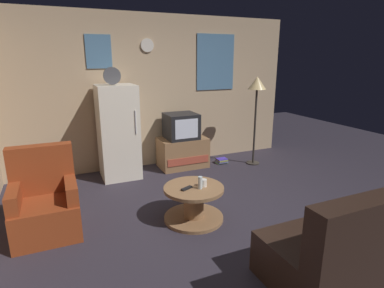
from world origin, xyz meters
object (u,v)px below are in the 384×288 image
(tv_stand, at_px, (183,152))
(couch, at_px, (363,245))
(standing_lamp, at_px, (257,90))
(remote_control, at_px, (187,188))
(fridge, at_px, (118,132))
(coffee_table, at_px, (194,203))
(wine_glass, at_px, (200,183))
(book_stack, at_px, (222,161))
(crt_tv, at_px, (181,126))
(mug_ceramic_white, at_px, (204,183))
(armchair, at_px, (45,204))

(tv_stand, height_order, couch, couch)
(standing_lamp, height_order, remote_control, standing_lamp)
(fridge, xyz_separation_m, couch, (1.47, -3.35, -0.44))
(tv_stand, bearing_deg, remote_control, -110.78)
(coffee_table, xyz_separation_m, couch, (0.94, -1.54, 0.10))
(fridge, relative_size, standing_lamp, 1.11)
(coffee_table, xyz_separation_m, remote_control, (-0.10, -0.03, 0.22))
(tv_stand, distance_m, wine_glass, 2.00)
(standing_lamp, bearing_deg, book_stack, 154.55)
(tv_stand, relative_size, standing_lamp, 0.53)
(crt_tv, xyz_separation_m, coffee_table, (-0.58, -1.83, -0.54))
(fridge, relative_size, mug_ceramic_white, 19.67)
(tv_stand, xyz_separation_m, coffee_table, (-0.60, -1.83, -0.05))
(tv_stand, xyz_separation_m, remote_control, (-0.71, -1.86, 0.17))
(wine_glass, height_order, couch, couch)
(wine_glass, distance_m, book_stack, 2.25)
(crt_tv, bearing_deg, fridge, -178.96)
(fridge, relative_size, wine_glass, 11.80)
(coffee_table, relative_size, wine_glass, 4.80)
(remote_control, distance_m, book_stack, 2.29)
(fridge, relative_size, tv_stand, 2.11)
(tv_stand, xyz_separation_m, wine_glass, (-0.55, -1.91, 0.23))
(standing_lamp, distance_m, wine_glass, 2.53)
(wine_glass, bearing_deg, armchair, 163.70)
(coffee_table, bearing_deg, standing_lamp, 38.11)
(remote_control, bearing_deg, mug_ceramic_white, -24.51)
(fridge, xyz_separation_m, mug_ceramic_white, (0.64, -1.84, -0.29))
(armchair, bearing_deg, fridge, 51.93)
(coffee_table, bearing_deg, tv_stand, 71.81)
(coffee_table, bearing_deg, wine_glass, -57.43)
(tv_stand, distance_m, coffee_table, 1.93)
(tv_stand, distance_m, book_stack, 0.78)
(fridge, xyz_separation_m, armchair, (-1.10, -1.40, -0.42))
(mug_ceramic_white, xyz_separation_m, remote_control, (-0.22, 0.00, -0.03))
(tv_stand, xyz_separation_m, standing_lamp, (1.26, -0.37, 1.09))
(armchair, distance_m, couch, 3.22)
(wine_glass, relative_size, remote_control, 1.00)
(remote_control, height_order, armchair, armchair)
(wine_glass, xyz_separation_m, book_stack, (1.29, 1.79, -0.45))
(wine_glass, height_order, remote_control, wine_glass)
(standing_lamp, distance_m, coffee_table, 2.63)
(couch, relative_size, book_stack, 8.30)
(couch, bearing_deg, tv_stand, 95.76)
(standing_lamp, xyz_separation_m, coffee_table, (-1.86, -1.46, -1.15))
(mug_ceramic_white, bearing_deg, couch, -61.15)
(standing_lamp, relative_size, coffee_table, 2.21)
(fridge, height_order, mug_ceramic_white, fridge)
(armchair, bearing_deg, mug_ceramic_white, -14.38)
(book_stack, bearing_deg, couch, -96.93)
(wine_glass, bearing_deg, book_stack, 54.20)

